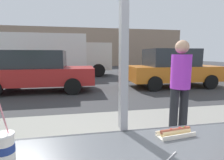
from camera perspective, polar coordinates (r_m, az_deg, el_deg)
The scene contains 11 objects.
ground_plane at distance 9.20m, azimuth -8.54°, elevation -1.33°, with size 60.00×60.00×0.00m, color #38383A.
sidewalk_strip at distance 3.05m, azimuth -3.99°, elevation -20.22°, with size 16.00×2.80×0.12m, color gray.
window_wall at distance 1.22m, azimuth 3.93°, elevation 21.01°, with size 2.73×0.20×2.90m.
building_facade_far at distance 24.03m, azimuth -9.96°, elevation 10.51°, with size 28.00×1.20×5.04m, color gray.
soda_cup_right at distance 1.03m, azimuth -31.65°, elevation -18.45°, with size 0.09×0.09×0.31m.
hotdog_tray_near at distance 1.24m, azimuth 20.10°, elevation -15.82°, with size 0.25×0.12×0.05m.
loose_straw at distance 0.99m, azimuth 17.79°, elevation -23.66°, with size 0.01×0.01×0.19m, color white.
parked_car_red at distance 7.85m, azimuth -23.11°, elevation 2.77°, with size 4.49×2.04×1.69m.
parked_car_orange at distance 8.79m, azimuth 19.07°, elevation 3.75°, with size 4.27×2.05×1.79m.
box_truck at distance 13.07m, azimuth -17.28°, elevation 8.24°, with size 7.14×2.44×2.91m.
pedestrian at distance 3.10m, azimuth 21.48°, elevation -0.84°, with size 0.32×0.32×1.63m.
Camera 1 is at (-0.29, -1.07, 1.52)m, focal length 27.85 mm.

